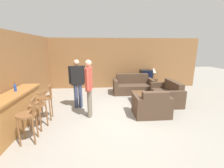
% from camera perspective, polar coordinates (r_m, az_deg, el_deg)
% --- Properties ---
extents(ground_plane, '(24.00, 24.00, 0.00)m').
position_cam_1_polar(ground_plane, '(4.74, 2.58, -12.80)').
color(ground_plane, gray).
extents(wall_back, '(9.40, 0.08, 2.60)m').
position_cam_1_polar(wall_back, '(7.98, -0.62, 7.82)').
color(wall_back, olive).
rests_on(wall_back, ground_plane).
extents(wall_left, '(0.08, 8.71, 2.60)m').
position_cam_1_polar(wall_left, '(6.19, -29.33, 4.38)').
color(wall_left, olive).
rests_on(wall_left, ground_plane).
extents(bar_counter, '(0.55, 2.38, 0.96)m').
position_cam_1_polar(bar_counter, '(4.69, -33.40, -8.98)').
color(bar_counter, '#A87038').
rests_on(bar_counter, ground_plane).
extents(bar_chair_near, '(0.48, 0.48, 1.05)m').
position_cam_1_polar(bar_chair_near, '(3.89, -29.53, -11.18)').
color(bar_chair_near, brown).
rests_on(bar_chair_near, ground_plane).
extents(bar_chair_mid, '(0.50, 0.50, 1.05)m').
position_cam_1_polar(bar_chair_mid, '(4.38, -26.38, -8.10)').
color(bar_chair_mid, brown).
rests_on(bar_chair_mid, ground_plane).
extents(bar_chair_far, '(0.47, 0.47, 1.05)m').
position_cam_1_polar(bar_chair_far, '(4.87, -24.01, -5.73)').
color(bar_chair_far, brown).
rests_on(bar_chair_far, ground_plane).
extents(couch_far, '(1.86, 0.85, 0.89)m').
position_cam_1_polar(couch_far, '(7.19, 7.98, -0.95)').
color(couch_far, '#4C3828').
rests_on(couch_far, ground_plane).
extents(armchair_near, '(1.09, 0.81, 0.86)m').
position_cam_1_polar(armchair_near, '(4.93, 14.84, -8.19)').
color(armchair_near, '#4C3828').
rests_on(armchair_near, ground_plane).
extents(loveseat_right, '(0.78, 1.53, 0.85)m').
position_cam_1_polar(loveseat_right, '(6.30, 20.20, -3.83)').
color(loveseat_right, '#4C3828').
rests_on(loveseat_right, ground_plane).
extents(coffee_table, '(0.54, 1.00, 0.37)m').
position_cam_1_polar(coffee_table, '(5.96, 10.90, -4.17)').
color(coffee_table, brown).
rests_on(coffee_table, ground_plane).
extents(tv_unit, '(1.09, 0.53, 0.55)m').
position_cam_1_polar(tv_unit, '(8.12, 12.65, 0.25)').
color(tv_unit, '#513823').
rests_on(tv_unit, ground_plane).
extents(tv, '(0.58, 0.48, 0.45)m').
position_cam_1_polar(tv, '(8.02, 12.84, 3.73)').
color(tv, black).
rests_on(tv, tv_unit).
extents(bottle, '(0.07, 0.07, 0.24)m').
position_cam_1_polar(bottle, '(4.80, -32.99, -1.07)').
color(bottle, '#234293').
rests_on(bottle, bar_counter).
extents(table_lamp, '(0.26, 0.26, 0.55)m').
position_cam_1_polar(table_lamp, '(8.12, 15.55, 4.98)').
color(table_lamp, brown).
rests_on(table_lamp, tv_unit).
extents(person_by_window, '(0.56, 0.26, 1.72)m').
position_cam_1_polar(person_by_window, '(5.37, -13.04, 1.08)').
color(person_by_window, '#384260').
rests_on(person_by_window, ground_plane).
extents(person_by_counter, '(0.20, 0.51, 1.77)m').
position_cam_1_polar(person_by_counter, '(4.55, -8.75, -0.37)').
color(person_by_counter, '#756B5B').
rests_on(person_by_counter, ground_plane).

